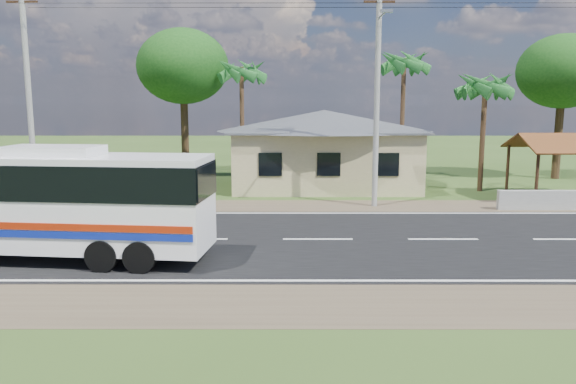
% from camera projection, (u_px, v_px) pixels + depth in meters
% --- Properties ---
extents(ground, '(120.00, 120.00, 0.00)m').
position_uv_depth(ground, '(318.00, 240.00, 20.14)').
color(ground, '#2D4518').
rests_on(ground, ground).
extents(road, '(120.00, 16.00, 0.03)m').
position_uv_depth(road, '(318.00, 239.00, 20.14)').
color(road, black).
rests_on(road, ground).
extents(house, '(12.40, 10.00, 5.00)m').
position_uv_depth(house, '(324.00, 141.00, 32.53)').
color(house, '#C4B582').
rests_on(house, ground).
extents(waiting_shed, '(5.20, 4.48, 3.35)m').
position_uv_depth(waiting_shed, '(569.00, 145.00, 28.06)').
color(waiting_shed, '#341F12').
rests_on(waiting_shed, ground).
extents(concrete_barrier, '(7.00, 0.30, 0.90)m').
position_uv_depth(concrete_barrier, '(575.00, 200.00, 25.57)').
color(concrete_barrier, '#9E9E99').
rests_on(concrete_barrier, ground).
extents(utility_poles, '(32.80, 2.22, 11.00)m').
position_uv_depth(utility_poles, '(370.00, 82.00, 25.60)').
color(utility_poles, '#9E9E99').
rests_on(utility_poles, ground).
extents(palm_near, '(2.80, 2.80, 6.70)m').
position_uv_depth(palm_near, '(485.00, 86.00, 30.05)').
color(palm_near, '#47301E').
rests_on(palm_near, ground).
extents(palm_mid, '(2.80, 2.80, 8.20)m').
position_uv_depth(palm_mid, '(404.00, 64.00, 34.27)').
color(palm_mid, '#47301E').
rests_on(palm_mid, ground).
extents(palm_far, '(2.80, 2.80, 7.70)m').
position_uv_depth(palm_far, '(241.00, 72.00, 34.86)').
color(palm_far, '#47301E').
rests_on(palm_far, ground).
extents(tree_behind_house, '(6.00, 6.00, 9.61)m').
position_uv_depth(tree_behind_house, '(183.00, 67.00, 36.77)').
color(tree_behind_house, '#47301E').
rests_on(tree_behind_house, ground).
extents(tree_behind_shed, '(5.60, 5.60, 9.02)m').
position_uv_depth(tree_behind_shed, '(563.00, 72.00, 34.82)').
color(tree_behind_shed, '#47301E').
rests_on(tree_behind_shed, ground).
extents(coach_bus, '(11.69, 3.63, 3.57)m').
position_uv_depth(coach_bus, '(27.00, 195.00, 17.43)').
color(coach_bus, white).
rests_on(coach_bus, ground).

